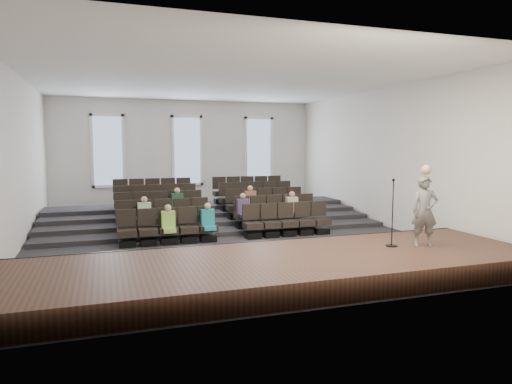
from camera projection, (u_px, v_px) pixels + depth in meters
ground at (226, 236)px, 14.82m from camera, size 14.00×14.00×0.00m
ceiling at (225, 79)px, 14.31m from camera, size 12.00×14.00×0.02m
wall_back at (187, 155)px, 21.19m from camera, size 12.00×0.04×5.00m
wall_front at (328, 171)px, 7.95m from camera, size 12.00×0.04×5.00m
wall_left at (16, 161)px, 12.66m from camera, size 0.04×14.00×5.00m
wall_right at (387, 158)px, 16.47m from camera, size 0.04×14.00×5.00m
stage at (285, 269)px, 9.99m from camera, size 11.80×3.60×0.50m
stage_lip at (259, 251)px, 11.66m from camera, size 11.80×0.06×0.52m
risers at (205, 216)px, 17.79m from camera, size 11.80×4.80×0.60m
seating_rows at (215, 209)px, 16.21m from camera, size 6.80×4.70×1.67m
windows at (187, 151)px, 21.10m from camera, size 8.44×0.10×3.24m
audience at (214, 209)px, 15.08m from camera, size 5.45×2.64×1.10m
speaker at (425, 211)px, 11.01m from camera, size 0.73×0.60×1.70m
mic_stand at (392, 226)px, 11.03m from camera, size 0.28×0.28×1.65m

